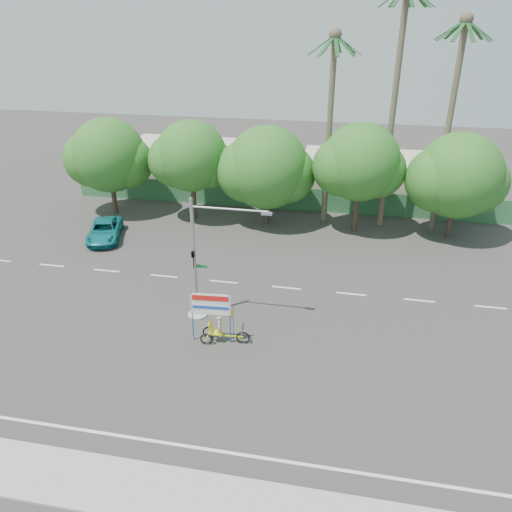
# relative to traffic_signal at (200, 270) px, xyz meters

# --- Properties ---
(ground) EXTENTS (120.00, 120.00, 0.00)m
(ground) POSITION_rel_traffic_signal_xyz_m (2.20, -3.98, -2.92)
(ground) COLOR #33302D
(ground) RESTS_ON ground
(sidewalk_near) EXTENTS (50.00, 2.40, 0.12)m
(sidewalk_near) POSITION_rel_traffic_signal_xyz_m (2.20, -11.48, -2.86)
(sidewalk_near) COLOR gray
(sidewalk_near) RESTS_ON ground
(fence) EXTENTS (38.00, 0.08, 2.00)m
(fence) POSITION_rel_traffic_signal_xyz_m (2.20, 17.52, -1.92)
(fence) COLOR #336B3D
(fence) RESTS_ON ground
(building_left) EXTENTS (12.00, 8.00, 4.00)m
(building_left) POSITION_rel_traffic_signal_xyz_m (-7.80, 22.02, -0.92)
(building_left) COLOR beige
(building_left) RESTS_ON ground
(building_right) EXTENTS (14.00, 8.00, 3.60)m
(building_right) POSITION_rel_traffic_signal_xyz_m (10.20, 22.02, -1.12)
(building_right) COLOR beige
(building_right) RESTS_ON ground
(tree_far_left) EXTENTS (7.14, 6.00, 7.96)m
(tree_far_left) POSITION_rel_traffic_signal_xyz_m (-11.85, 14.02, 1.84)
(tree_far_left) COLOR #473828
(tree_far_left) RESTS_ON ground
(tree_left) EXTENTS (6.66, 5.60, 8.07)m
(tree_left) POSITION_rel_traffic_signal_xyz_m (-4.85, 14.02, 2.14)
(tree_left) COLOR #473828
(tree_left) RESTS_ON ground
(tree_center) EXTENTS (7.62, 6.40, 7.85)m
(tree_center) POSITION_rel_traffic_signal_xyz_m (1.14, 14.02, 1.55)
(tree_center) COLOR #473828
(tree_center) RESTS_ON ground
(tree_right) EXTENTS (6.90, 5.80, 8.36)m
(tree_right) POSITION_rel_traffic_signal_xyz_m (8.15, 14.02, 2.32)
(tree_right) COLOR #473828
(tree_right) RESTS_ON ground
(tree_far_right) EXTENTS (7.38, 6.20, 7.94)m
(tree_far_right) POSITION_rel_traffic_signal_xyz_m (15.15, 14.02, 1.73)
(tree_far_right) COLOR #473828
(tree_far_right) RESTS_ON ground
(palm_tall) EXTENTS (3.73, 3.79, 17.45)m
(palm_tall) POSITION_rel_traffic_signal_xyz_m (10.20, 15.52, 7.55)
(palm_tall) COLOR #70604C
(palm_tall) RESTS_ON ground
(palm_mid) EXTENTS (3.73, 3.79, 15.45)m
(palm_mid) POSITION_rel_traffic_signal_xyz_m (14.20, 15.52, 6.48)
(palm_mid) COLOR #70604C
(palm_mid) RESTS_ON ground
(palm_short) EXTENTS (3.73, 3.79, 14.45)m
(palm_short) POSITION_rel_traffic_signal_xyz_m (5.70, 15.52, 5.94)
(palm_short) COLOR #70604C
(palm_short) RESTS_ON ground
(traffic_signal) EXTENTS (4.72, 1.10, 7.00)m
(traffic_signal) POSITION_rel_traffic_signal_xyz_m (0.00, 0.00, 0.00)
(traffic_signal) COLOR gray
(traffic_signal) RESTS_ON ground
(trike_billboard) EXTENTS (3.03, 0.75, 2.98)m
(trike_billboard) POSITION_rel_traffic_signal_xyz_m (1.44, -2.18, -1.72)
(trike_billboard) COLOR black
(trike_billboard) RESTS_ON ground
(pickup_truck) EXTENTS (3.57, 5.29, 1.35)m
(pickup_truck) POSITION_rel_traffic_signal_xyz_m (-10.20, 8.79, -2.25)
(pickup_truck) COLOR #117277
(pickup_truck) RESTS_ON ground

